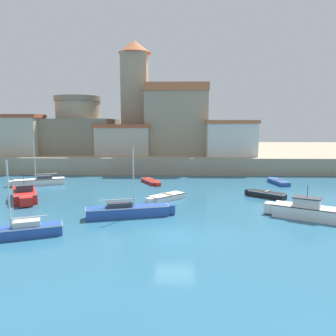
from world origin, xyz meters
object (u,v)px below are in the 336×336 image
(dinghy_white_4, at_px, (166,197))
(harbor_shed_near_wharf, at_px, (17,135))
(dinghy_red_1, at_px, (151,181))
(harbor_shed_mid_row, at_px, (230,138))
(dinghy_black_3, at_px, (266,194))
(sailboat_blue_2, at_px, (129,210))
(motorboat_red_6, at_px, (25,194))
(motorboat_white_8, at_px, (308,210))
(harbor_shed_far_end, at_px, (123,139))
(sailboat_blue_0, at_px, (17,231))
(dinghy_blue_5, at_px, (278,182))
(fortress, at_px, (79,131))
(sailboat_white_7, at_px, (39,181))
(church, at_px, (170,116))

(dinghy_white_4, height_order, harbor_shed_near_wharf, harbor_shed_near_wharf)
(dinghy_red_1, bearing_deg, harbor_shed_near_wharf, 153.56)
(harbor_shed_mid_row, bearing_deg, dinghy_black_3, -87.78)
(sailboat_blue_2, bearing_deg, motorboat_red_6, 152.85)
(motorboat_white_8, relative_size, harbor_shed_mid_row, 0.78)
(motorboat_red_6, relative_size, harbor_shed_far_end, 0.75)
(sailboat_blue_0, height_order, motorboat_red_6, sailboat_blue_0)
(dinghy_blue_5, height_order, harbor_shed_mid_row, harbor_shed_mid_row)
(dinghy_black_3, relative_size, harbor_shed_near_wharf, 0.47)
(sailboat_blue_0, height_order, dinghy_blue_5, sailboat_blue_0)
(dinghy_black_3, bearing_deg, sailboat_blue_2, -150.49)
(dinghy_black_3, bearing_deg, fortress, 137.64)
(sailboat_white_7, distance_m, church, 25.99)
(harbor_shed_far_end, bearing_deg, dinghy_black_3, -47.71)
(dinghy_black_3, bearing_deg, motorboat_red_6, -176.20)
(dinghy_red_1, xyz_separation_m, harbor_shed_far_end, (-5.05, 11.13, 4.44))
(sailboat_blue_0, distance_m, dinghy_black_3, 21.90)
(dinghy_white_4, relative_size, motorboat_red_6, 0.59)
(fortress, bearing_deg, sailboat_blue_2, -67.06)
(sailboat_blue_0, height_order, dinghy_white_4, sailboat_blue_0)
(church, height_order, harbor_shed_far_end, church)
(sailboat_white_7, distance_m, fortress, 17.59)
(sailboat_blue_0, relative_size, church, 0.32)
(dinghy_red_1, distance_m, church, 20.20)
(church, bearing_deg, motorboat_white_8, -71.49)
(sailboat_blue_2, height_order, fortress, fortress)
(dinghy_white_4, xyz_separation_m, harbor_shed_far_end, (-7.13, 19.65, 4.39))
(motorboat_white_8, bearing_deg, harbor_shed_mid_row, 94.30)
(motorboat_red_6, relative_size, motorboat_white_8, 1.07)
(dinghy_white_4, distance_m, dinghy_blue_5, 15.51)
(sailboat_blue_2, bearing_deg, motorboat_white_8, -0.36)
(dinghy_white_4, height_order, motorboat_white_8, motorboat_white_8)
(motorboat_red_6, height_order, motorboat_white_8, motorboat_white_8)
(church, bearing_deg, motorboat_red_6, -115.67)
(dinghy_blue_5, relative_size, harbor_shed_mid_row, 0.55)
(motorboat_red_6, relative_size, harbor_shed_near_wharf, 0.82)
(sailboat_blue_0, relative_size, dinghy_blue_5, 1.37)
(dinghy_blue_5, relative_size, harbor_shed_near_wharf, 0.54)
(dinghy_black_3, bearing_deg, dinghy_white_4, -172.31)
(dinghy_black_3, relative_size, dinghy_blue_5, 0.87)
(sailboat_blue_0, bearing_deg, harbor_shed_near_wharf, 115.76)
(motorboat_white_8, bearing_deg, dinghy_blue_5, 81.31)
(dinghy_white_4, xyz_separation_m, harbor_shed_mid_row, (8.87, 19.42, 4.68))
(dinghy_blue_5, bearing_deg, harbor_shed_far_end, 151.05)
(sailboat_white_7, xyz_separation_m, harbor_shed_far_end, (7.82, 12.60, 4.23))
(sailboat_blue_0, distance_m, fortress, 35.21)
(sailboat_blue_0, distance_m, motorboat_red_6, 11.07)
(dinghy_blue_5, distance_m, fortress, 32.42)
(church, bearing_deg, sailboat_blue_2, -94.38)
(harbor_shed_near_wharf, bearing_deg, motorboat_red_6, -62.71)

